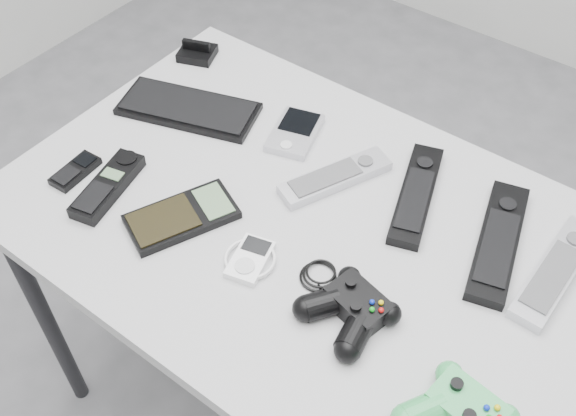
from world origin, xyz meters
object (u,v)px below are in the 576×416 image
Objects in this scene: remote_silver_a at (335,177)px; mobile_phone at (75,171)px; desk at (313,248)px; remote_black_b at (498,241)px; mp3_player at (250,259)px; controller_black at (351,307)px; calculator at (182,216)px; cordless_handset at (108,186)px; pda_keyboard at (188,108)px; remote_black_a at (416,194)px; remote_silver_b at (556,271)px; pda at (295,132)px; controller_green at (461,414)px.

mobile_phone is at bearing -121.10° from remote_silver_a.
remote_black_b is (0.27, 0.15, 0.08)m from desk.
controller_black is at bearing -11.12° from mp3_player.
remote_silver_a is at bearing 80.28° from calculator.
cordless_handset is at bearing -145.26° from calculator.
pda_keyboard is 0.50m from remote_black_a.
remote_black_a is (0.14, 0.05, 0.00)m from remote_silver_a.
remote_black_b is 2.87× the size of mp3_player.
remote_silver_a is 0.88× the size of remote_silver_b.
desk is at bearing -157.41° from remote_silver_b.
remote_silver_b is 2.54× the size of mobile_phone.
calculator is at bearing -2.91° from cordless_handset.
remote_silver_b is at bearing 17.31° from mobile_phone.
cordless_handset is at bearing 1.13° from mobile_phone.
calculator reaches higher than desk.
mobile_phone is (-0.54, -0.32, -0.00)m from remote_black_a.
controller_black is (0.50, 0.04, 0.01)m from cordless_handset.
pda is at bearing 179.24° from remote_silver_b.
controller_black is (0.19, 0.01, 0.01)m from mp3_player.
remote_black_b is 1.15× the size of controller_black.
remote_black_a is 2.64× the size of mp3_player.
mobile_phone is 0.57× the size of cordless_handset.
mobile_phone is at bearing -173.14° from controller_green.
cordless_handset reaches higher than desk.
remote_silver_b is 0.32m from controller_green.
mp3_player is at bearing -163.62° from controller_black.
calculator is 0.34m from controller_black.
pda is 0.32m from mp3_player.
pda_keyboard is 0.25m from cordless_handset.
remote_black_a is at bearing 44.50° from remote_silver_a.
remote_silver_b is 0.50m from mp3_player.
controller_black reaches higher than pda.
cordless_handset is at bearing -136.07° from pda.
controller_green is at bearing 19.77° from calculator.
mp3_player is 0.41m from controller_green.
remote_black_b is (0.66, 0.05, 0.00)m from pda_keyboard.
remote_black_a is at bearing 27.33° from mobile_phone.
remote_silver_a is 1.15× the size of calculator.
pda_keyboard is 1.49× the size of calculator.
remote_black_a reaches higher than calculator.
controller_green reaches higher than remote_silver_a.
calculator reaches higher than mp3_player.
controller_green is at bearing -14.62° from cordless_handset.
mobile_phone is 1.05× the size of mp3_player.
desk is 4.50× the size of remote_silver_b.
mp3_player is 0.19m from controller_black.
remote_silver_a is 1.27× the size of cordless_handset.
calculator is at bearing -165.36° from controller_black.
cordless_handset is (-0.62, -0.31, 0.00)m from remote_black_b.
remote_black_b is at bearing -179.88° from remote_silver_b.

